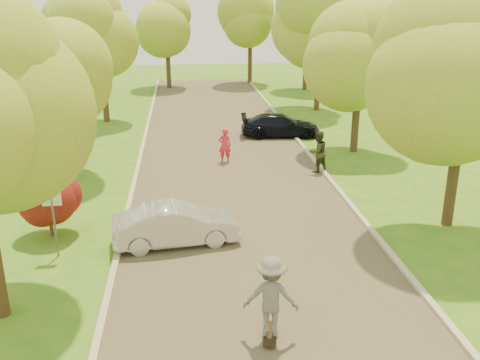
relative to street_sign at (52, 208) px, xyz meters
name	(u,v)px	position (x,y,z in m)	size (l,w,h in m)	color
ground	(273,321)	(5.80, -4.00, -1.56)	(100.00, 100.00, 0.00)	#33741B
road	(238,200)	(5.80, 4.00, -1.56)	(8.00, 60.00, 0.01)	#4C4438
curb_left	(130,203)	(1.75, 4.00, -1.50)	(0.18, 60.00, 0.12)	#B2AD9E
curb_right	(342,194)	(9.85, 4.00, -1.50)	(0.18, 60.00, 0.12)	#B2AD9E
street_sign	(52,208)	(0.00, 0.00, 0.00)	(0.55, 0.06, 2.17)	#59595E
red_shrub	(48,204)	(-0.50, 1.50, -0.47)	(1.70, 1.70, 1.95)	#382619
tree_l_midb	(62,66)	(-1.01, 8.00, 3.02)	(4.30, 4.20, 6.62)	#382619
tree_l_far	(103,29)	(-0.59, 18.00, 3.90)	(4.92, 4.80, 7.79)	#382619
tree_r_mida	(476,58)	(12.82, 1.00, 3.97)	(5.13, 5.00, 7.95)	#382619
tree_r_midb	(365,51)	(12.40, 10.00, 3.32)	(4.51, 4.40, 7.01)	#382619
tree_r_far	(324,20)	(13.03, 20.00, 4.27)	(5.33, 5.20, 8.34)	#382619
tree_bg_a	(84,25)	(-2.98, 26.00, 3.75)	(5.12, 5.00, 7.72)	#382619
tree_bg_b	(310,19)	(14.02, 28.00, 3.97)	(5.12, 5.00, 7.95)	#382619
tree_bg_c	(169,25)	(3.01, 30.00, 3.46)	(4.92, 4.80, 7.33)	#382619
tree_bg_d	(253,20)	(10.02, 32.00, 3.75)	(5.12, 5.00, 7.72)	#382619
silver_sedan	(176,225)	(3.50, 0.49, -0.93)	(1.35, 3.88, 1.28)	silver
dark_sedan	(280,125)	(9.10, 13.32, -0.95)	(1.73, 4.26, 1.24)	black
longboard	(270,334)	(5.62, -4.63, -1.46)	(0.46, 1.01, 0.11)	black
skateboarder	(271,296)	(5.62, -4.63, -0.49)	(1.23, 0.71, 1.91)	slate
person_striped	(225,145)	(5.70, 8.88, -0.76)	(0.58, 0.38, 1.60)	#DF2143
person_olive	(318,152)	(9.60, 6.98, -0.65)	(0.89, 0.70, 1.84)	#2B311D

